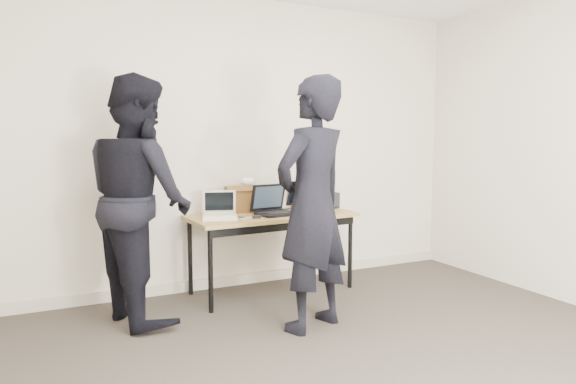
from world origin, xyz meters
TOP-DOWN VIEW (x-y plane):
  - room at (0.00, 0.00)m, footprint 4.60×4.60m
  - desk at (0.09, 1.91)m, footprint 1.54×0.75m
  - laptop_beige at (-0.42, 1.89)m, footprint 0.35×0.35m
  - laptop_center at (0.10, 1.90)m, footprint 0.39×0.38m
  - laptop_right at (0.59, 2.12)m, footprint 0.43×0.41m
  - leather_satchel at (-0.09, 2.14)m, footprint 0.38×0.23m
  - tissue at (-0.06, 2.14)m, footprint 0.15×0.12m
  - equipment_box at (0.72, 2.10)m, footprint 0.28×0.24m
  - power_brick at (-0.13, 1.74)m, footprint 0.07×0.05m
  - cables at (0.13, 1.91)m, footprint 1.16×0.42m
  - person_typist at (0.01, 0.99)m, footprint 0.79×0.66m
  - person_observer at (-1.09, 1.74)m, footprint 0.92×1.06m
  - baseboard at (0.00, 2.23)m, footprint 4.50×0.03m

SIDE VIEW (x-z plane):
  - baseboard at x=0.00m, z-range 0.00..0.10m
  - desk at x=0.09m, z-range 0.30..1.02m
  - cables at x=0.13m, z-range 0.72..0.73m
  - power_brick at x=-0.13m, z-range 0.72..0.75m
  - laptop_beige at x=-0.42m, z-range 0.65..0.88m
  - laptop_center at x=0.10m, z-range 0.65..0.91m
  - laptop_right at x=0.59m, z-range 0.65..0.92m
  - equipment_box at x=0.72m, z-range 0.72..0.87m
  - leather_satchel at x=-0.09m, z-range 0.72..0.97m
  - person_typist at x=0.01m, z-range 0.00..1.84m
  - person_observer at x=-1.09m, z-range 0.00..1.87m
  - tissue at x=-0.06m, z-range 0.97..1.04m
  - room at x=0.00m, z-range -0.05..2.75m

